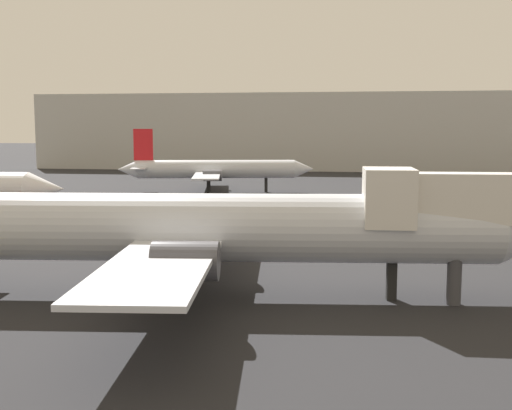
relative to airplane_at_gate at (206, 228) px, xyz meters
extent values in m
cylinder|color=silver|center=(0.29, 0.03, 0.02)|extent=(28.42, 6.57, 3.43)
cube|color=silver|center=(-1.11, -0.13, -0.50)|extent=(7.01, 25.67, 0.23)
cylinder|color=#4C4C54|center=(-0.81, 4.76, -0.67)|extent=(3.03, 2.02, 1.71)
cylinder|color=#4C4C54|center=(0.27, -4.82, -0.67)|extent=(3.03, 2.02, 1.71)
cube|color=black|center=(9.26, 1.04, -2.65)|extent=(0.53, 0.53, 1.90)
cube|color=black|center=(-1.33, 1.76, -2.65)|extent=(0.53, 0.53, 1.90)
cube|color=black|center=(-0.90, -2.02, -2.65)|extent=(0.53, 0.53, 1.90)
cone|color=white|center=(-19.84, 22.01, -0.47)|extent=(3.50, 3.24, 2.94)
cylinder|color=silver|center=(-10.71, 50.71, -0.53)|extent=(20.55, 6.39, 2.39)
cone|color=silver|center=(0.62, 53.00, -0.53)|extent=(3.05, 2.86, 2.39)
cone|color=silver|center=(-22.03, 48.43, -0.53)|extent=(3.05, 2.86, 2.39)
cube|color=silver|center=(-11.71, 50.51, -0.88)|extent=(7.88, 24.45, 0.19)
cube|color=silver|center=(-20.36, 48.76, -0.29)|extent=(3.13, 6.78, 0.12)
cube|color=red|center=(-19.98, 48.84, 2.70)|extent=(2.49, 0.72, 4.06)
cylinder|color=#4C4C54|center=(-12.02, 55.16, -1.00)|extent=(2.57, 1.84, 1.40)
cylinder|color=#4C4C54|center=(-10.19, 46.10, -1.00)|extent=(2.57, 1.84, 1.40)
cube|color=black|center=(-4.28, 52.01, -2.66)|extent=(0.46, 0.46, 1.88)
cube|color=black|center=(-12.02, 52.04, -2.66)|extent=(0.46, 0.46, 1.88)
cube|color=black|center=(-11.40, 48.98, -2.66)|extent=(0.46, 0.46, 1.88)
cube|color=silver|center=(8.99, 0.48, 1.64)|extent=(2.54, 2.92, 2.80)
cylinder|color=#3F3F44|center=(12.22, 0.65, -1.58)|extent=(0.70, 0.70, 4.04)
cube|color=#B7B7B2|center=(-8.48, 102.24, 3.97)|extent=(98.40, 21.48, 15.13)
camera|label=1|loc=(7.38, -30.64, 5.05)|focal=44.54mm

